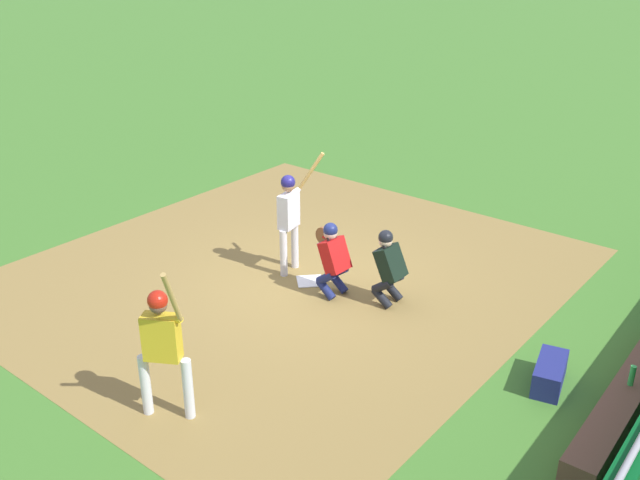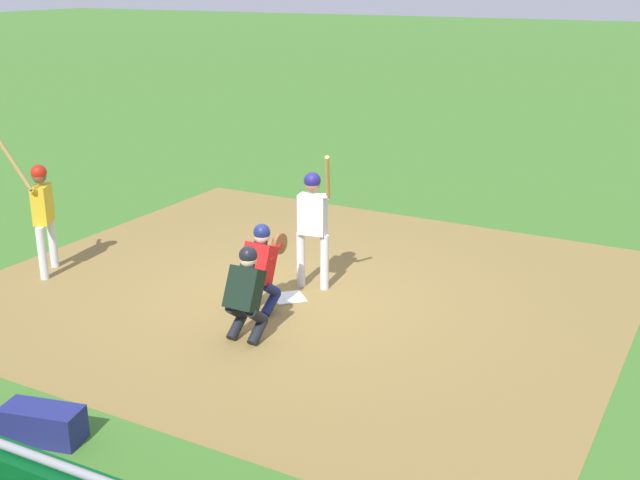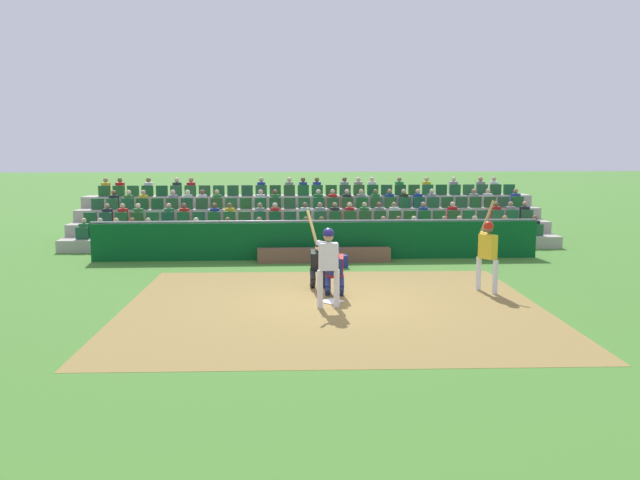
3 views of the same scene
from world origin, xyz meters
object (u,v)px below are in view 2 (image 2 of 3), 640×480
object	(u,v)px
catcher_crouching	(262,263)
equipment_duffel_bag	(43,424)
batter_at_plate	(313,217)
on_deck_batter	(42,207)
home_plate_marker	(289,297)
home_plate_umpire	(246,290)

from	to	relation	value
catcher_crouching	equipment_duffel_bag	world-z (taller)	catcher_crouching
batter_at_plate	on_deck_batter	xyz separation A→B (m)	(-4.05, -1.40, -0.02)
catcher_crouching	on_deck_batter	distance (m)	3.85
home_plate_marker	home_plate_umpire	world-z (taller)	home_plate_umpire
batter_at_plate	home_plate_marker	bearing A→B (deg)	-102.58
batter_at_plate	home_plate_umpire	distance (m)	2.04
catcher_crouching	on_deck_batter	size ratio (longest dim) A/B	0.58
batter_at_plate	home_plate_umpire	bearing A→B (deg)	-87.68
home_plate_marker	catcher_crouching	world-z (taller)	catcher_crouching
home_plate_umpire	equipment_duffel_bag	bearing A→B (deg)	-101.27
catcher_crouching	equipment_duffel_bag	bearing A→B (deg)	-94.14
home_plate_marker	equipment_duffel_bag	size ratio (longest dim) A/B	0.53
catcher_crouching	on_deck_batter	bearing A→B (deg)	-175.60
home_plate_marker	on_deck_batter	size ratio (longest dim) A/B	0.20
home_plate_marker	home_plate_umpire	size ratio (longest dim) A/B	0.34
home_plate_umpire	equipment_duffel_bag	xyz separation A→B (m)	(-0.59, -2.96, -0.52)
batter_at_plate	home_plate_umpire	xyz separation A→B (m)	(0.08, -1.99, -0.43)
catcher_crouching	home_plate_umpire	world-z (taller)	catcher_crouching
batter_at_plate	catcher_crouching	world-z (taller)	batter_at_plate
on_deck_batter	home_plate_umpire	bearing A→B (deg)	-8.16
home_plate_marker	on_deck_batter	world-z (taller)	on_deck_batter
batter_at_plate	on_deck_batter	bearing A→B (deg)	-161.00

